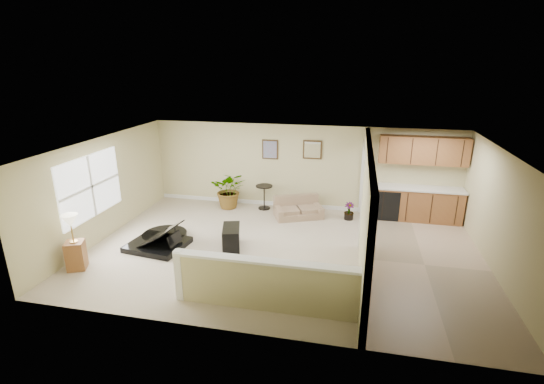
% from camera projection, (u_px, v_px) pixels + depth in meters
% --- Properties ---
extents(floor, '(9.00, 9.00, 0.00)m').
position_uv_depth(floor, '(283.00, 251.00, 9.21)').
color(floor, '#B3A68B').
rests_on(floor, ground).
extents(back_wall, '(9.00, 0.04, 2.50)m').
position_uv_depth(back_wall, '(302.00, 167.00, 11.60)').
color(back_wall, '#BFB582').
rests_on(back_wall, floor).
extents(front_wall, '(9.00, 0.04, 2.50)m').
position_uv_depth(front_wall, '(248.00, 265.00, 6.03)').
color(front_wall, '#BFB582').
rests_on(front_wall, floor).
extents(left_wall, '(0.04, 6.00, 2.50)m').
position_uv_depth(left_wall, '(104.00, 188.00, 9.70)').
color(left_wall, '#BFB582').
rests_on(left_wall, floor).
extents(right_wall, '(0.04, 6.00, 2.50)m').
position_uv_depth(right_wall, '(503.00, 217.00, 7.92)').
color(right_wall, '#BFB582').
rests_on(right_wall, floor).
extents(ceiling, '(9.00, 6.00, 0.04)m').
position_uv_depth(ceiling, '(284.00, 146.00, 8.42)').
color(ceiling, silver).
rests_on(ceiling, back_wall).
extents(kitchen_vinyl, '(2.70, 6.00, 0.01)m').
position_uv_depth(kitchen_vinyl, '(425.00, 265.00, 8.58)').
color(kitchen_vinyl, tan).
rests_on(kitchen_vinyl, floor).
extents(interior_partition, '(0.18, 5.99, 2.50)m').
position_uv_depth(interior_partition, '(365.00, 204.00, 8.70)').
color(interior_partition, '#BFB582').
rests_on(interior_partition, floor).
extents(pony_half_wall, '(3.42, 0.22, 1.00)m').
position_uv_depth(pony_half_wall, '(263.00, 284.00, 6.89)').
color(pony_half_wall, '#BFB582').
rests_on(pony_half_wall, floor).
extents(left_window, '(0.05, 2.15, 1.45)m').
position_uv_depth(left_window, '(90.00, 186.00, 9.17)').
color(left_window, white).
rests_on(left_window, left_wall).
extents(wall_art_left, '(0.48, 0.04, 0.58)m').
position_uv_depth(wall_art_left, '(270.00, 149.00, 11.60)').
color(wall_art_left, '#3B2915').
rests_on(wall_art_left, back_wall).
extents(wall_mirror, '(0.55, 0.04, 0.55)m').
position_uv_depth(wall_mirror, '(312.00, 150.00, 11.34)').
color(wall_mirror, '#3B2915').
rests_on(wall_mirror, back_wall).
extents(kitchen_cabinets, '(2.36, 0.65, 2.33)m').
position_uv_depth(kitchen_cabinets, '(415.00, 189.00, 10.83)').
color(kitchen_cabinets, brown).
rests_on(kitchen_cabinets, floor).
extents(piano, '(1.62, 1.66, 1.22)m').
position_uv_depth(piano, '(157.00, 225.00, 9.37)').
color(piano, black).
rests_on(piano, floor).
extents(piano_bench, '(0.59, 0.85, 0.52)m').
position_uv_depth(piano_bench, '(231.00, 237.00, 9.32)').
color(piano_bench, black).
rests_on(piano_bench, floor).
extents(loveseat, '(1.59, 1.23, 0.75)m').
position_uv_depth(loveseat, '(299.00, 207.00, 11.19)').
color(loveseat, '#96795F').
rests_on(loveseat, floor).
extents(accent_table, '(0.50, 0.50, 0.72)m').
position_uv_depth(accent_table, '(264.00, 194.00, 11.73)').
color(accent_table, black).
rests_on(accent_table, floor).
extents(palm_plant, '(1.16, 1.05, 1.14)m').
position_uv_depth(palm_plant, '(230.00, 190.00, 11.78)').
color(palm_plant, black).
rests_on(palm_plant, floor).
extents(small_plant, '(0.29, 0.29, 0.49)m').
position_uv_depth(small_plant, '(349.00, 212.00, 11.00)').
color(small_plant, black).
rests_on(small_plant, floor).
extents(lamp_stand, '(0.48, 0.48, 1.23)m').
position_uv_depth(lamp_stand, '(74.00, 246.00, 8.28)').
color(lamp_stand, brown).
rests_on(lamp_stand, floor).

